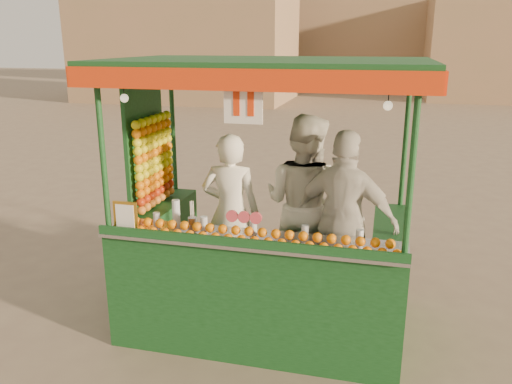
% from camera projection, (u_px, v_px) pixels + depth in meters
% --- Properties ---
extents(ground, '(90.00, 90.00, 0.00)m').
position_uv_depth(ground, '(306.00, 323.00, 5.37)').
color(ground, '#756354').
rests_on(ground, ground).
extents(building_left, '(10.00, 6.00, 6.00)m').
position_uv_depth(building_left, '(188.00, 37.00, 25.24)').
color(building_left, '#967155').
rests_on(building_left, ground).
extents(building_center, '(14.00, 7.00, 7.00)m').
position_uv_depth(building_center, '(348.00, 30.00, 32.77)').
color(building_center, '#967155').
rests_on(building_center, ground).
extents(juice_cart, '(2.95, 1.91, 2.68)m').
position_uv_depth(juice_cart, '(256.00, 248.00, 5.09)').
color(juice_cart, '#103C16').
rests_on(juice_cart, ground).
extents(vendor_left, '(0.63, 0.44, 1.64)m').
position_uv_depth(vendor_left, '(231.00, 212.00, 5.32)').
color(vendor_left, white).
rests_on(vendor_left, ground).
extents(vendor_middle, '(1.08, 0.96, 1.84)m').
position_uv_depth(vendor_middle, '(304.00, 204.00, 5.27)').
color(vendor_middle, silver).
rests_on(vendor_middle, ground).
extents(vendor_right, '(1.09, 0.64, 1.75)m').
position_uv_depth(vendor_right, '(344.00, 221.00, 4.88)').
color(vendor_right, beige).
rests_on(vendor_right, ground).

